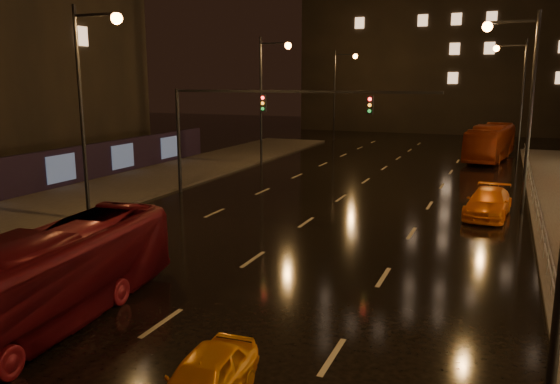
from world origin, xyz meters
name	(u,v)px	position (x,y,z in m)	size (l,w,h in m)	color
ground	(331,205)	(0.00, 20.00, 0.00)	(140.00, 140.00, 0.00)	black
sidewalk_left	(71,202)	(-13.50, 15.00, 0.07)	(7.00, 70.00, 0.15)	#38332D
traffic_signal	(246,116)	(-5.06, 20.00, 4.74)	(15.31, 0.32, 6.20)	black
streetlight_right	(535,96)	(8.92, 2.00, 6.43)	(2.64, 0.50, 10.00)	black
railing_right	(540,215)	(10.20, 18.00, 0.90)	(0.05, 56.00, 1.00)	#99999E
bus_red	(46,280)	(-2.72, 2.64, 1.35)	(2.27, 9.68, 2.70)	#5F0D17
bus_curb	(490,142)	(7.41, 42.05, 1.50)	(2.52, 10.78, 3.00)	maroon
taxi_near	(204,380)	(3.15, 1.00, 0.58)	(1.37, 3.41, 1.16)	orange
taxi_far	(488,203)	(8.00, 20.60, 0.70)	(1.95, 4.79, 1.39)	orange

